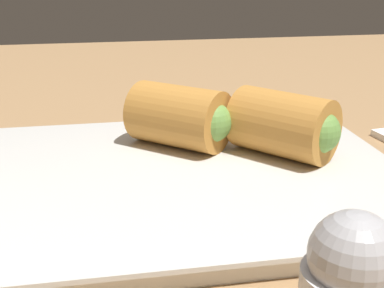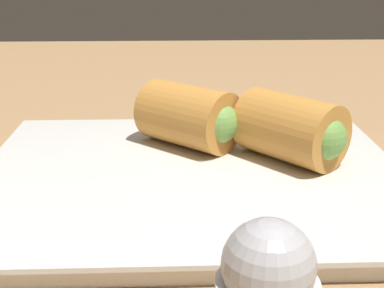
{
  "view_description": "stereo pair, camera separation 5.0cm",
  "coord_description": "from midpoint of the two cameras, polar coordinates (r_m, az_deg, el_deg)",
  "views": [
    {
      "loc": [
        3.77,
        32.82,
        18.03
      ],
      "look_at": [
        -2.49,
        -1.63,
        5.44
      ],
      "focal_mm": 50.0,
      "sensor_mm": 36.0,
      "label": 1
    },
    {
      "loc": [
        -1.21,
        33.36,
        18.03
      ],
      "look_at": [
        -2.49,
        -1.63,
        5.44
      ],
      "focal_mm": 50.0,
      "sensor_mm": 36.0,
      "label": 2
    }
  ],
  "objects": [
    {
      "name": "serving_plate",
      "position": [
        0.38,
        3.77,
        -3.88
      ],
      "size": [
        29.96,
        24.67,
        1.5
      ],
      "color": "silver",
      "rests_on": "table_surface"
    },
    {
      "name": "spoon",
      "position": [
        0.55,
        6.77,
        3.14
      ],
      "size": [
        15.04,
        6.77,
        1.1
      ],
      "color": "#B2B2B7",
      "rests_on": "table_surface"
    },
    {
      "name": "roll_front_left",
      "position": [
        0.42,
        3.52,
        2.83
      ],
      "size": [
        8.66,
        8.45,
        4.84
      ],
      "color": "#C68438",
      "rests_on": "serving_plate"
    },
    {
      "name": "table_surface",
      "position": [
        0.37,
        0.11,
        -7.43
      ],
      "size": [
        180.0,
        140.0,
        2.0
      ],
      "color": "#A87F54",
      "rests_on": "ground"
    },
    {
      "name": "roll_front_right",
      "position": [
        0.4,
        14.52,
        1.41
      ],
      "size": [
        8.42,
        8.67,
        4.84
      ],
      "color": "#C68438",
      "rests_on": "serving_plate"
    }
  ]
}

